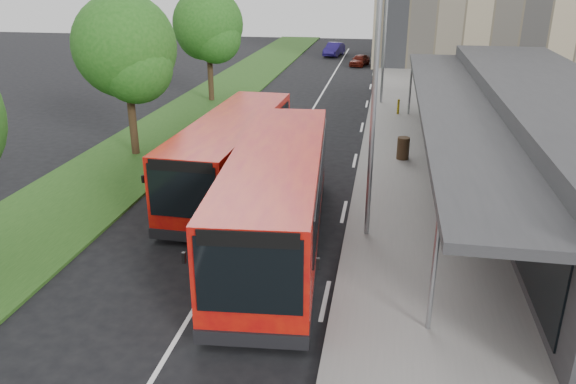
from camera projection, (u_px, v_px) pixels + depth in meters
name	position (u px, v px, depth m)	size (l,w,h in m)	color
ground	(226.00, 255.00, 17.29)	(120.00, 120.00, 0.00)	black
pavement	(409.00, 112.00, 34.59)	(5.00, 80.00, 0.15)	gray
grass_verge	(207.00, 104.00, 36.72)	(5.00, 80.00, 0.10)	#1F4516
lane_centre_line	(301.00, 129.00, 31.02)	(0.12, 70.00, 0.01)	silver
kerb_dashes	(365.00, 115.00, 34.14)	(0.12, 56.00, 0.01)	silver
station_building	(546.00, 138.00, 22.09)	(7.70, 26.00, 4.00)	#2E2E30
tree_mid	(126.00, 53.00, 24.97)	(4.58, 4.58, 7.35)	black
tree_far	(208.00, 29.00, 35.99)	(4.52, 4.52, 7.23)	black
lamp_post_near	(371.00, 95.00, 16.71)	(1.44, 0.28, 8.00)	gray
lamp_post_far	(384.00, 30.00, 35.02)	(1.44, 0.28, 8.00)	gray
bus_main	(277.00, 198.00, 17.33)	(3.75, 11.31, 3.15)	red
bus_second	(232.00, 154.00, 21.87)	(2.97, 10.39, 2.92)	red
litter_bin	(403.00, 148.00, 25.49)	(0.56, 0.56, 1.00)	#362516
bollard	(398.00, 107.00, 33.52)	(0.14, 0.14, 0.89)	yellow
car_near	(360.00, 60.00, 51.44)	(1.24, 3.09, 1.05)	#54130C
car_far	(334.00, 49.00, 57.57)	(1.38, 3.97, 1.31)	navy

